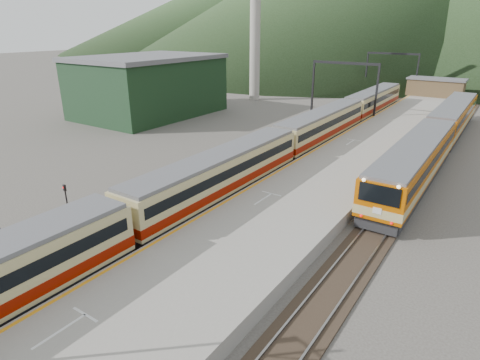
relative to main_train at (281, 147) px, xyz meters
The scene contains 15 objects.
track_main 8.55m from the main_train, 90.00° to the left, with size 2.60×200.00×0.23m.
track_far 9.91m from the main_train, 120.93° to the left, with size 2.60×200.00×0.23m.
track_second 14.33m from the main_train, 35.97° to the left, with size 2.60×200.00×0.23m.
platform 8.58m from the main_train, 48.57° to the left, with size 8.00×100.00×1.00m, color gray.
gantry_near 23.80m from the main_train, 96.96° to the left, with size 9.55×0.25×8.00m.
gantry_far 48.57m from the main_train, 93.37° to the left, with size 9.55×0.25×8.00m.
warehouse 29.95m from the main_train, 159.72° to the left, with size 14.50×20.50×8.60m.
smokestack 39.70m from the main_train, 125.94° to the left, with size 1.80×1.80×30.00m, color #9E998E.
station_shed 46.69m from the main_train, 83.11° to the left, with size 9.40×4.40×3.10m.
hill_d 241.79m from the main_train, 119.94° to the left, with size 200.00×200.00×55.00m, color #273F1D.
main_train is the anchor object (origin of this frame).
second_train 16.94m from the main_train, 47.24° to the left, with size 3.10×42.19×3.78m.
short_signal_b 4.73m from the main_train, 128.36° to the right, with size 0.26×0.22×2.27m.
short_signal_c 19.25m from the main_train, 112.64° to the right, with size 0.25×0.21×2.27m.
worker 23.85m from the main_train, 104.28° to the right, with size 0.65×0.42×1.77m, color #1F1F33.
Camera 1 is at (17.06, -0.63, 12.50)m, focal length 30.00 mm.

